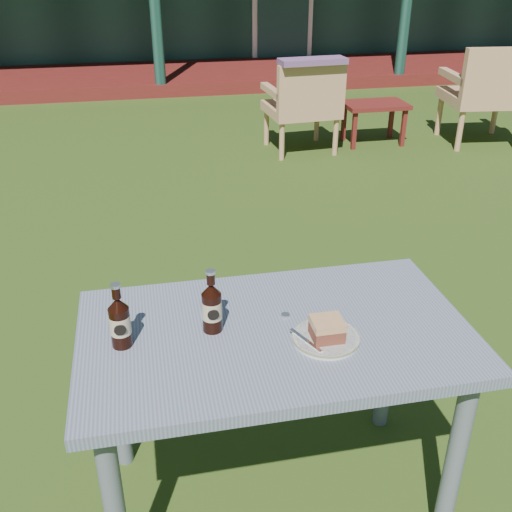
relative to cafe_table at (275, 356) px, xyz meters
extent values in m
plane|color=#334916|center=(0.00, 1.60, -0.62)|extent=(80.00, 80.00, 0.00)
cube|color=#5C1916|center=(0.00, 7.20, -0.54)|extent=(15.00, 1.80, 0.16)
cube|color=slate|center=(0.00, 0.00, 0.08)|extent=(1.20, 0.70, 0.04)
cylinder|color=slate|center=(0.52, -0.27, -0.28)|extent=(0.06, 0.06, 0.68)
cylinder|color=slate|center=(-0.52, 0.27, -0.28)|extent=(0.06, 0.06, 0.68)
cylinder|color=slate|center=(0.52, 0.27, -0.28)|extent=(0.06, 0.06, 0.68)
cylinder|color=silver|center=(0.13, -0.08, 0.11)|extent=(0.20, 0.20, 0.01)
cylinder|color=olive|center=(0.13, -0.08, 0.11)|extent=(0.20, 0.20, 0.00)
cube|color=brown|center=(0.13, -0.09, 0.14)|extent=(0.09, 0.08, 0.04)
cube|color=tan|center=(0.13, -0.09, 0.17)|extent=(0.09, 0.09, 0.02)
cube|color=silver|center=(0.07, -0.09, 0.12)|extent=(0.07, 0.13, 0.00)
cylinder|color=black|center=(-0.19, 0.04, 0.16)|extent=(0.06, 0.06, 0.13)
cone|color=black|center=(-0.19, 0.04, 0.25)|extent=(0.06, 0.06, 0.04)
cylinder|color=black|center=(-0.19, 0.04, 0.28)|extent=(0.03, 0.03, 0.04)
cylinder|color=silver|center=(-0.19, 0.04, 0.30)|extent=(0.03, 0.03, 0.01)
cylinder|color=tan|center=(-0.19, 0.04, 0.17)|extent=(0.06, 0.06, 0.06)
cylinder|color=black|center=(-0.19, 0.01, 0.17)|extent=(0.04, 0.00, 0.04)
cylinder|color=black|center=(-0.46, 0.01, 0.16)|extent=(0.06, 0.06, 0.13)
cone|color=black|center=(-0.46, 0.01, 0.25)|extent=(0.06, 0.06, 0.04)
cylinder|color=black|center=(-0.46, 0.01, 0.28)|extent=(0.03, 0.03, 0.04)
cylinder|color=silver|center=(-0.46, 0.01, 0.30)|extent=(0.03, 0.03, 0.01)
cylinder|color=tan|center=(-0.46, 0.01, 0.17)|extent=(0.06, 0.06, 0.06)
cylinder|color=black|center=(-0.46, -0.02, 0.17)|extent=(0.04, 0.00, 0.04)
cylinder|color=silver|center=(0.05, 0.06, 0.11)|extent=(0.03, 0.03, 0.01)
cube|color=tan|center=(1.16, 3.90, -0.23)|extent=(0.66, 0.63, 0.09)
cube|color=tan|center=(1.18, 3.64, 0.02)|extent=(0.62, 0.12, 0.41)
cube|color=tan|center=(1.43, 3.94, -0.05)|extent=(0.11, 0.55, 0.06)
cube|color=tan|center=(0.88, 3.89, -0.05)|extent=(0.11, 0.55, 0.06)
cylinder|color=tan|center=(1.40, 4.16, -0.45)|extent=(0.05, 0.05, 0.34)
cylinder|color=tan|center=(0.88, 4.12, -0.45)|extent=(0.05, 0.05, 0.34)
cylinder|color=tan|center=(1.44, 3.67, -0.45)|extent=(0.05, 0.05, 0.34)
cylinder|color=tan|center=(0.92, 3.63, -0.45)|extent=(0.05, 0.05, 0.34)
cube|color=tan|center=(2.95, 3.80, -0.18)|extent=(0.77, 0.73, 0.10)
cube|color=tan|center=(2.92, 3.52, 0.09)|extent=(0.70, 0.17, 0.46)
cube|color=tan|center=(2.64, 3.85, 0.02)|extent=(0.14, 0.61, 0.07)
cylinder|color=tan|center=(3.27, 4.03, -0.43)|extent=(0.05, 0.05, 0.39)
cylinder|color=tan|center=(2.69, 4.10, -0.43)|extent=(0.05, 0.05, 0.39)
cylinder|color=tan|center=(2.63, 3.56, -0.43)|extent=(0.05, 0.05, 0.39)
cube|color=#6F4975|center=(1.18, 3.64, 0.24)|extent=(0.60, 0.25, 0.05)
cube|color=#5C1916|center=(1.91, 3.95, -0.24)|extent=(0.60, 0.40, 0.04)
cube|color=#5C1916|center=(1.66, 3.80, -0.44)|extent=(0.04, 0.04, 0.36)
cube|color=#5C1916|center=(2.16, 3.80, -0.44)|extent=(0.04, 0.04, 0.36)
cube|color=#5C1916|center=(1.66, 4.10, -0.44)|extent=(0.04, 0.04, 0.36)
cube|color=#5C1916|center=(2.16, 4.10, -0.44)|extent=(0.04, 0.04, 0.36)
camera|label=1|loc=(-0.36, -1.48, 1.16)|focal=42.00mm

